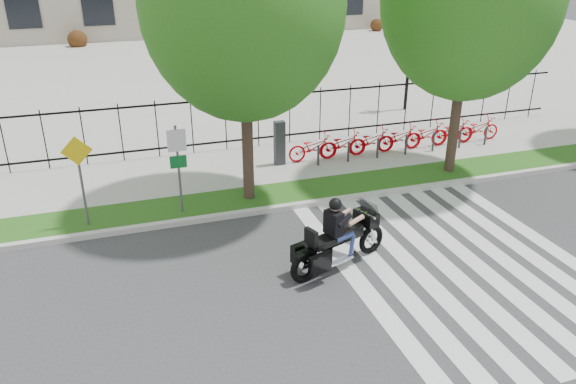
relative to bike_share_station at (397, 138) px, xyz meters
name	(u,v)px	position (x,y,z in m)	size (l,w,h in m)	color
ground	(266,300)	(-6.99, -7.20, -0.62)	(120.00, 120.00, 0.00)	#373739
curb	(225,216)	(-6.99, -3.10, -0.54)	(60.00, 0.20, 0.15)	beige
grass_verge	(219,203)	(-6.99, -2.25, -0.54)	(60.00, 1.50, 0.15)	#1B4D13
sidewalk	(203,172)	(-6.99, 0.25, -0.54)	(60.00, 3.50, 0.15)	#AAA79F
plaza	(150,67)	(-6.99, 17.80, -0.57)	(80.00, 34.00, 0.10)	#AAA79F
crosswalk_stripes	(459,263)	(-2.17, -7.20, -0.61)	(5.70, 8.00, 0.01)	silver
iron_fence	(192,126)	(-6.99, 2.00, 0.53)	(30.00, 0.06, 2.00)	black
lamp_post_right	(411,39)	(3.01, 4.80, 2.59)	(1.06, 0.70, 4.25)	black
street_tree_1	(243,3)	(-6.07, -2.25, 4.99)	(5.34, 5.34, 8.54)	#37281E
bike_share_station	(397,138)	(0.00, 0.00, 0.00)	(8.85, 0.85, 1.50)	#2D2D33
sign_pole_regulatory	(178,158)	(-8.09, -2.62, 1.12)	(0.50, 0.09, 2.50)	#59595B
sign_pole_warning	(80,169)	(-10.59, -2.62, 1.13)	(0.78, 0.09, 2.49)	#59595B
motorcycle_rider	(339,239)	(-4.98, -6.41, 0.12)	(2.75, 1.36, 2.20)	black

